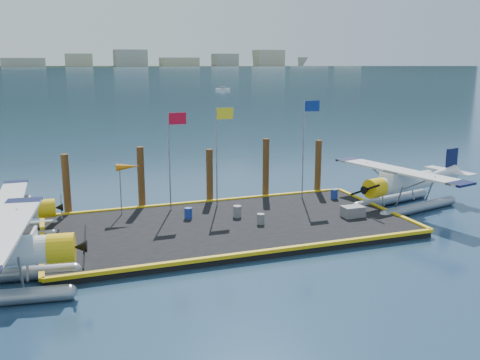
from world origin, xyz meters
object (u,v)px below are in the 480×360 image
(drum_5, at_px, (237,211))
(piling_4, at_px, (318,168))
(flagpole_yellow, at_px, (220,142))
(seaplane_b, at_px, (5,214))
(drum_0, at_px, (188,213))
(seaplane_d, at_px, (402,186))
(piling_2, at_px, (210,178))
(piling_1, at_px, (141,180))
(flagpole_red, at_px, (172,146))
(windsock, at_px, (128,168))
(crate, at_px, (353,211))
(flagpole_blue, at_px, (306,135))
(drum_4, at_px, (334,194))
(piling_3, at_px, (266,170))
(piling_0, at_px, (67,187))
(drum_2, at_px, (261,219))

(drum_5, distance_m, piling_4, 8.89)
(flagpole_yellow, xyz_separation_m, piling_4, (7.80, 1.60, -2.51))
(seaplane_b, xyz_separation_m, flagpole_yellow, (12.52, 1.06, 3.19))
(seaplane_b, xyz_separation_m, drum_0, (9.89, -1.07, -0.60))
(seaplane_d, height_order, piling_2, piling_2)
(flagpole_yellow, distance_m, piling_1, 5.52)
(flagpole_red, height_order, windsock, flagpole_red)
(crate, bearing_deg, seaplane_b, 168.24)
(flagpole_blue, bearing_deg, drum_0, -166.17)
(drum_4, height_order, piling_1, piling_1)
(drum_4, bearing_deg, seaplane_d, -34.64)
(flagpole_red, bearing_deg, piling_1, 136.85)
(drum_0, distance_m, flagpole_yellow, 5.08)
(windsock, bearing_deg, flagpole_red, 0.00)
(drum_0, relative_size, piling_4, 0.16)
(seaplane_d, distance_m, flagpole_blue, 6.99)
(piling_4, bearing_deg, piling_3, 180.00)
(drum_5, bearing_deg, flagpole_red, 138.54)
(piling_0, xyz_separation_m, piling_4, (17.00, 0.00, 0.00))
(flagpole_blue, bearing_deg, flagpole_red, 180.00)
(seaplane_b, distance_m, flagpole_blue, 18.84)
(drum_2, distance_m, piling_2, 6.40)
(seaplane_b, relative_size, seaplane_d, 0.85)
(seaplane_d, height_order, windsock, seaplane_d)
(piling_0, relative_size, piling_3, 0.93)
(piling_2, bearing_deg, seaplane_b, -167.83)
(windsock, bearing_deg, piling_1, 57.34)
(drum_2, height_order, flagpole_yellow, flagpole_yellow)
(seaplane_d, height_order, crate, seaplane_d)
(seaplane_b, bearing_deg, flagpole_red, 97.74)
(drum_5, relative_size, piling_4, 0.17)
(drum_4, xyz_separation_m, crate, (-1.06, -4.09, -0.01))
(drum_4, distance_m, piling_0, 17.15)
(drum_0, height_order, piling_3, piling_3)
(crate, bearing_deg, drum_5, 160.85)
(drum_4, xyz_separation_m, drum_5, (-7.53, -1.84, 0.01))
(seaplane_d, bearing_deg, drum_2, 82.91)
(drum_4, bearing_deg, flagpole_red, 174.87)
(flagpole_red, xyz_separation_m, flagpole_yellow, (3.00, 0.00, 0.12))
(piling_2, bearing_deg, windsock, -163.85)
(piling_0, bearing_deg, drum_0, -29.53)
(drum_2, height_order, piling_2, piling_2)
(crate, bearing_deg, drum_2, 175.30)
(flagpole_red, relative_size, piling_3, 1.40)
(drum_0, bearing_deg, piling_2, 56.89)
(crate, relative_size, flagpole_red, 0.21)
(piling_3, bearing_deg, drum_2, -114.73)
(crate, bearing_deg, flagpole_red, 152.37)
(drum_5, bearing_deg, windsock, 154.62)
(drum_4, distance_m, piling_2, 8.39)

